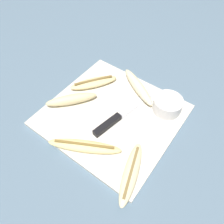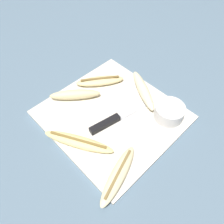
{
  "view_description": "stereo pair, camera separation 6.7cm",
  "coord_description": "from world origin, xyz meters",
  "px_view_note": "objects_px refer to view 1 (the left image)",
  "views": [
    {
      "loc": [
        0.24,
        -0.33,
        0.55
      ],
      "look_at": [
        0.0,
        0.0,
        0.02
      ],
      "focal_mm": 35.0,
      "sensor_mm": 36.0,
      "label": 1
    },
    {
      "loc": [
        0.29,
        -0.29,
        0.55
      ],
      "look_at": [
        0.0,
        0.0,
        0.02
      ],
      "focal_mm": 35.0,
      "sensor_mm": 36.0,
      "label": 2
    }
  ],
  "objects_px": {
    "knife": "(114,120)",
    "banana_mellow_near": "(94,83)",
    "banana_bright_far": "(138,86)",
    "banana_cream_curved": "(131,173)",
    "banana_soft_right": "(71,99)",
    "banana_golden_short": "(84,146)",
    "prep_bowl": "(167,105)"
  },
  "relations": [
    {
      "from": "knife",
      "to": "banana_mellow_near",
      "type": "relative_size",
      "value": 1.54
    },
    {
      "from": "knife",
      "to": "banana_bright_far",
      "type": "height_order",
      "value": "banana_bright_far"
    },
    {
      "from": "banana_bright_far",
      "to": "banana_mellow_near",
      "type": "relative_size",
      "value": 1.09
    },
    {
      "from": "banana_bright_far",
      "to": "banana_cream_curved",
      "type": "distance_m",
      "value": 0.3
    },
    {
      "from": "banana_bright_far",
      "to": "banana_soft_right",
      "type": "relative_size",
      "value": 1.18
    },
    {
      "from": "banana_bright_far",
      "to": "banana_cream_curved",
      "type": "xyz_separation_m",
      "value": [
        0.15,
        -0.26,
        -0.0
      ]
    },
    {
      "from": "banana_mellow_near",
      "to": "banana_soft_right",
      "type": "xyz_separation_m",
      "value": [
        -0.01,
        -0.1,
        0.0
      ]
    },
    {
      "from": "banana_golden_short",
      "to": "prep_bowl",
      "type": "relative_size",
      "value": 2.23
    },
    {
      "from": "banana_mellow_near",
      "to": "prep_bowl",
      "type": "xyz_separation_m",
      "value": [
        0.25,
        0.05,
        0.01
      ]
    },
    {
      "from": "prep_bowl",
      "to": "banana_cream_curved",
      "type": "bearing_deg",
      "value": -83.57
    },
    {
      "from": "banana_soft_right",
      "to": "prep_bowl",
      "type": "relative_size",
      "value": 1.65
    },
    {
      "from": "banana_soft_right",
      "to": "prep_bowl",
      "type": "bearing_deg",
      "value": 31.11
    },
    {
      "from": "banana_soft_right",
      "to": "banana_golden_short",
      "type": "bearing_deg",
      "value": -35.52
    },
    {
      "from": "banana_golden_short",
      "to": "banana_soft_right",
      "type": "height_order",
      "value": "banana_soft_right"
    },
    {
      "from": "prep_bowl",
      "to": "banana_bright_far",
      "type": "bearing_deg",
      "value": 170.77
    },
    {
      "from": "banana_soft_right",
      "to": "banana_cream_curved",
      "type": "relative_size",
      "value": 0.82
    },
    {
      "from": "banana_bright_far",
      "to": "prep_bowl",
      "type": "bearing_deg",
      "value": -9.23
    },
    {
      "from": "banana_soft_right",
      "to": "banana_cream_curved",
      "type": "xyz_separation_m",
      "value": [
        0.28,
        -0.09,
        -0.0
      ]
    },
    {
      "from": "banana_mellow_near",
      "to": "banana_golden_short",
      "type": "bearing_deg",
      "value": -56.48
    },
    {
      "from": "banana_cream_curved",
      "to": "banana_bright_far",
      "type": "bearing_deg",
      "value": 118.94
    },
    {
      "from": "banana_bright_far",
      "to": "banana_golden_short",
      "type": "bearing_deg",
      "value": -89.68
    },
    {
      "from": "banana_mellow_near",
      "to": "banana_cream_curved",
      "type": "xyz_separation_m",
      "value": [
        0.28,
        -0.19,
        0.0
      ]
    },
    {
      "from": "knife",
      "to": "banana_golden_short",
      "type": "relative_size",
      "value": 1.23
    },
    {
      "from": "banana_golden_short",
      "to": "banana_bright_far",
      "type": "bearing_deg",
      "value": 90.32
    },
    {
      "from": "banana_golden_short",
      "to": "prep_bowl",
      "type": "height_order",
      "value": "prep_bowl"
    },
    {
      "from": "knife",
      "to": "prep_bowl",
      "type": "relative_size",
      "value": 2.73
    },
    {
      "from": "banana_golden_short",
      "to": "banana_bright_far",
      "type": "xyz_separation_m",
      "value": [
        -0.0,
        0.27,
        0.01
      ]
    },
    {
      "from": "banana_mellow_near",
      "to": "banana_soft_right",
      "type": "distance_m",
      "value": 0.1
    },
    {
      "from": "banana_bright_far",
      "to": "prep_bowl",
      "type": "distance_m",
      "value": 0.12
    },
    {
      "from": "banana_golden_short",
      "to": "banana_bright_far",
      "type": "height_order",
      "value": "banana_bright_far"
    },
    {
      "from": "knife",
      "to": "banana_soft_right",
      "type": "distance_m",
      "value": 0.15
    },
    {
      "from": "banana_golden_short",
      "to": "prep_bowl",
      "type": "xyz_separation_m",
      "value": [
        0.12,
        0.26,
        0.01
      ]
    }
  ]
}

